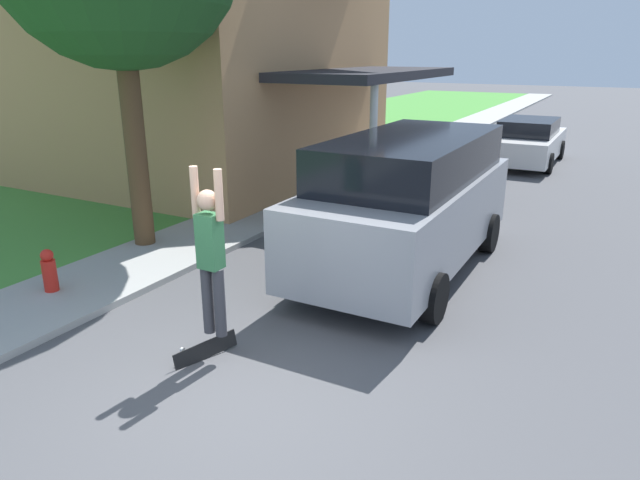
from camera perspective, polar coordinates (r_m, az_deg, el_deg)
name	(u,v)px	position (r m, az deg, el deg)	size (l,w,h in m)	color
ground_plane	(227,400)	(6.15, -9.31, -15.47)	(120.00, 120.00, 0.00)	#49494C
lawn	(118,190)	(15.39, -19.56, 4.73)	(10.00, 80.00, 0.08)	#478E38
sidewalk	(262,212)	(12.54, -5.81, 2.81)	(1.80, 80.00, 0.10)	#9E9E99
suv_parked	(409,200)	(9.09, 8.90, 3.98)	(2.17, 5.11, 2.17)	gray
car_down_street	(528,142)	(19.26, 20.09, 9.23)	(1.87, 4.49, 1.40)	silver
skateboarder	(210,252)	(6.34, -10.90, -1.16)	(0.41, 0.22, 1.92)	#38383D
skateboard	(206,350)	(6.87, -11.37, -10.70)	(0.34, 0.77, 0.27)	black
fire_hydrant	(49,271)	(9.05, -25.46, -2.79)	(0.20, 0.20, 0.63)	red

